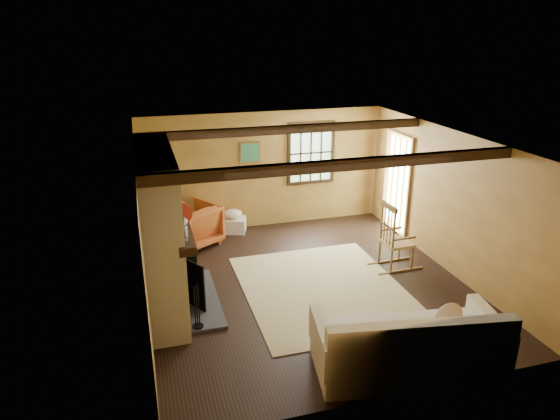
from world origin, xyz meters
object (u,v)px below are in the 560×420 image
object	(u,v)px
fireplace	(163,238)
rocking_chair	(395,241)
laundry_basket	(233,225)
sofa	(409,348)
armchair	(193,225)

from	to	relation	value
fireplace	rocking_chair	world-z (taller)	fireplace
laundry_basket	sofa	bearing A→B (deg)	-76.46
laundry_basket	fireplace	bearing A→B (deg)	-120.54
fireplace	armchair	bearing A→B (deg)	73.05
rocking_chair	laundry_basket	xyz separation A→B (m)	(-2.37, 2.36, -0.35)
rocking_chair	sofa	bearing A→B (deg)	152.85
armchair	sofa	bearing A→B (deg)	82.45
sofa	laundry_basket	size ratio (longest dim) A/B	4.76
armchair	rocking_chair	bearing A→B (deg)	117.04
fireplace	laundry_basket	world-z (taller)	fireplace
sofa	armchair	distance (m)	4.97
fireplace	armchair	world-z (taller)	fireplace
laundry_basket	armchair	size ratio (longest dim) A/B	0.57
laundry_basket	armchair	distance (m)	0.97
fireplace	armchair	size ratio (longest dim) A/B	2.73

